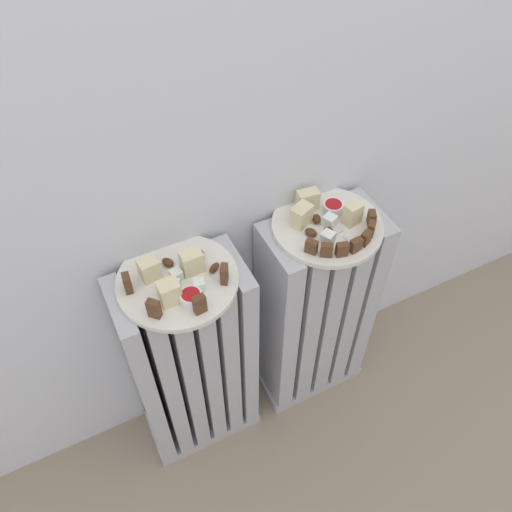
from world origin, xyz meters
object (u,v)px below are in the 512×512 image
(radiator_left, at_px, (193,364))
(plate_right, at_px, (327,226))
(radiator_right, at_px, (314,313))
(jam_bowl_right, at_px, (333,208))
(plate_left, at_px, (178,280))
(jam_bowl_left, at_px, (191,297))
(fork, at_px, (344,236))

(radiator_left, xyz_separation_m, plate_right, (0.35, -0.00, 0.34))
(radiator_right, distance_m, jam_bowl_right, 0.36)
(plate_right, bearing_deg, plate_left, 180.00)
(radiator_left, distance_m, plate_left, 0.34)
(radiator_right, xyz_separation_m, jam_bowl_left, (-0.35, -0.07, 0.36))
(plate_left, relative_size, jam_bowl_right, 5.44)
(radiator_left, bearing_deg, jam_bowl_right, 4.01)
(radiator_left, relative_size, fork, 7.29)
(radiator_right, height_order, plate_right, plate_right)
(radiator_right, xyz_separation_m, jam_bowl_right, (0.03, 0.03, 0.36))
(radiator_left, relative_size, jam_bowl_left, 14.68)
(radiator_right, xyz_separation_m, plate_right, (0.00, -0.00, 0.34))
(jam_bowl_left, bearing_deg, jam_bowl_right, 13.97)
(plate_left, distance_m, fork, 0.37)
(radiator_right, height_order, fork, fork)
(jam_bowl_left, xyz_separation_m, fork, (0.36, 0.02, -0.01))
(radiator_left, height_order, plate_left, plate_left)
(plate_left, bearing_deg, plate_right, 0.00)
(jam_bowl_right, height_order, fork, jam_bowl_right)
(fork, bearing_deg, jam_bowl_right, 76.70)
(radiator_left, distance_m, fork, 0.50)
(plate_right, xyz_separation_m, jam_bowl_left, (-0.35, -0.07, 0.02))
(jam_bowl_right, bearing_deg, plate_right, -137.21)
(radiator_right, height_order, jam_bowl_left, jam_bowl_left)
(radiator_right, bearing_deg, plate_right, -90.00)
(radiator_left, height_order, fork, fork)
(radiator_right, height_order, jam_bowl_right, jam_bowl_right)
(radiator_left, height_order, jam_bowl_left, jam_bowl_left)
(radiator_right, bearing_deg, jam_bowl_left, -169.11)
(jam_bowl_left, relative_size, fork, 0.50)
(radiator_left, bearing_deg, radiator_right, 0.00)
(plate_left, relative_size, plate_right, 1.00)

